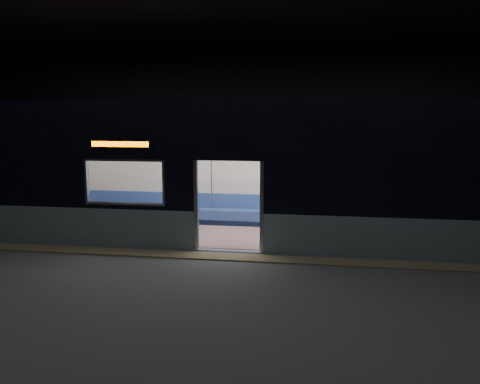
# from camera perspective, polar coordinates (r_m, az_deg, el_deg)

# --- Properties ---
(station_floor) EXTENTS (24.00, 14.00, 0.01)m
(station_floor) POSITION_cam_1_polar(r_m,az_deg,el_deg) (10.50, -2.30, -8.25)
(station_floor) COLOR #47494C
(station_floor) RESTS_ON ground
(station_envelope) EXTENTS (24.00, 14.00, 5.00)m
(station_envelope) POSITION_cam_1_polar(r_m,az_deg,el_deg) (10.04, -2.43, 12.17)
(station_envelope) COLOR black
(station_envelope) RESTS_ON station_floor
(tactile_strip) EXTENTS (22.80, 0.50, 0.03)m
(tactile_strip) POSITION_cam_1_polar(r_m,az_deg,el_deg) (11.01, -1.73, -7.31)
(tactile_strip) COLOR #8C7F59
(tactile_strip) RESTS_ON station_floor
(metro_car) EXTENTS (18.00, 3.04, 3.35)m
(metro_car) POSITION_cam_1_polar(r_m,az_deg,el_deg) (12.59, -0.07, 3.28)
(metro_car) COLOR #85979E
(metro_car) RESTS_ON station_floor
(passenger) EXTENTS (0.36, 0.63, 1.29)m
(passenger) POSITION_cam_1_polar(r_m,az_deg,el_deg) (13.77, 18.46, -1.23)
(passenger) COLOR black
(passenger) RESTS_ON metro_car
(handbag) EXTENTS (0.32, 0.30, 0.13)m
(handbag) POSITION_cam_1_polar(r_m,az_deg,el_deg) (13.59, 18.69, -1.82)
(handbag) COLOR black
(handbag) RESTS_ON passenger
(transit_map) EXTENTS (0.90, 0.03, 0.58)m
(transit_map) POSITION_cam_1_polar(r_m,az_deg,el_deg) (13.91, 16.71, 1.77)
(transit_map) COLOR white
(transit_map) RESTS_ON metro_car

